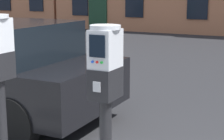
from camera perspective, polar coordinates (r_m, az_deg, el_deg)
The scene contains 1 object.
parking_meter_twin_adjacent at distance 2.72m, azimuth -0.99°, elevation -2.93°, with size 0.22×0.25×1.47m.
Camera 1 is at (1.45, -2.55, 1.84)m, focal length 61.30 mm.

